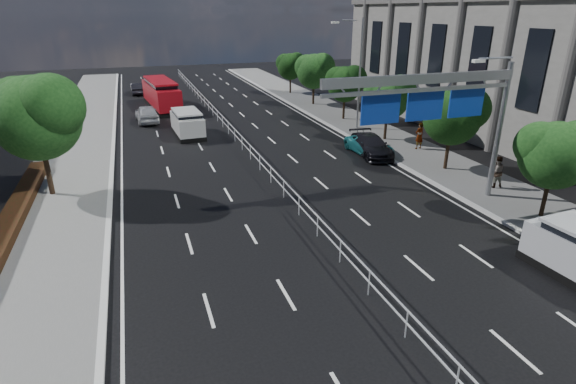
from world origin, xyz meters
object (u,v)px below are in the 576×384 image
parked_car_teal (369,146)px  pedestrian_a (419,136)px  overhead_gantry (440,99)px  parked_car_dark (371,145)px  white_minivan (187,123)px  near_car_dark (137,89)px  pedestrian_b (496,172)px  near_car_silver (147,114)px  red_bus (161,93)px

parked_car_teal → pedestrian_a: (3.81, -0.39, 0.49)m
overhead_gantry → parked_car_teal: overhead_gantry is taller
parked_car_teal → parked_car_dark: size_ratio=0.92×
white_minivan → parked_car_dark: 14.99m
parked_car_teal → parked_car_dark: parked_car_dark is taller
parked_car_teal → pedestrian_a: bearing=-7.2°
parked_car_dark → pedestrian_a: pedestrian_a is taller
white_minivan → near_car_dark: (-3.31, 21.82, -0.35)m
pedestrian_a → pedestrian_b: 7.97m
parked_car_teal → near_car_silver: bearing=131.9°
overhead_gantry → parked_car_dark: (1.56, 8.95, -4.91)m
near_car_silver → overhead_gantry: bearing=113.8°
near_car_silver → near_car_dark: size_ratio=1.14×
overhead_gantry → parked_car_teal: 10.56m
white_minivan → pedestrian_b: size_ratio=2.64×
red_bus → near_car_silver: red_bus is taller
overhead_gantry → pedestrian_a: size_ratio=5.28×
near_car_dark → parked_car_dark: bearing=112.1°
parked_car_dark → pedestrian_a: size_ratio=2.49×
near_car_silver → red_bus: bearing=-110.3°
white_minivan → pedestrian_b: bearing=-52.9°
white_minivan → near_car_dark: 22.07m
pedestrian_b → parked_car_teal: bearing=-56.8°
red_bus → pedestrian_a: (16.44, -21.84, -0.42)m
red_bus → pedestrian_b: (16.11, -29.81, -0.48)m
white_minivan → pedestrian_a: 18.18m
parked_car_teal → pedestrian_b: pedestrian_b is taller
red_bus → parked_car_teal: red_bus is taller
overhead_gantry → near_car_dark: overhead_gantry is taller
near_car_dark → parked_car_dark: 34.73m
white_minivan → red_bus: size_ratio=0.48×
white_minivan → pedestrian_a: size_ratio=2.49×
pedestrian_a → white_minivan: bearing=-42.7°
overhead_gantry → white_minivan: size_ratio=2.12×
overhead_gantry → pedestrian_b: size_ratio=5.60×
near_car_silver → pedestrian_b: pedestrian_b is taller
red_bus → pedestrian_b: red_bus is taller
red_bus → parked_car_dark: red_bus is taller
near_car_dark → parked_car_teal: size_ratio=0.90×
white_minivan → parked_car_teal: (11.52, -9.36, -0.39)m
red_bus → pedestrian_a: red_bus is taller
near_car_silver → parked_car_teal: 21.09m
parked_car_teal → near_car_dark: bearing=114.2°
near_car_silver → parked_car_dark: size_ratio=0.95×
parked_car_teal → pedestrian_a: size_ratio=2.29×
white_minivan → red_bus: bearing=92.0°
overhead_gantry → near_car_dark: (-13.28, 40.35, -4.94)m
near_car_silver → pedestrian_b: (17.91, -23.75, 0.27)m
white_minivan → near_car_dark: bearing=95.5°
overhead_gantry → red_bus: overhead_gantry is taller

